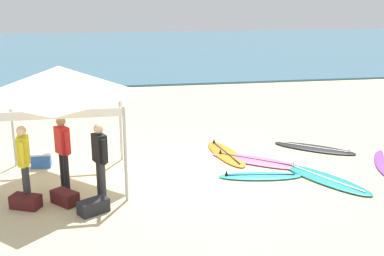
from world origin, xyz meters
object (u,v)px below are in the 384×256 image
Objects in this scene: surfboard_orange at (226,153)px; gear_bag_on_sand at (65,198)px; surfboard_black at (314,148)px; cooler_box at (41,160)px; gear_bag_by_pole at (26,202)px; surfboard_teal at (326,179)px; canopy_tent at (59,82)px; person_yellow at (24,160)px; person_red at (63,148)px; surfboard_cyan at (260,176)px; gear_bag_near_tent at (93,207)px; person_black at (100,157)px; surfboard_pink at (256,160)px.

surfboard_orange is 3.98× the size of gear_bag_on_sand.
cooler_box reaches higher than surfboard_black.
gear_bag_on_sand is (0.78, 0.07, 0.00)m from gear_bag_by_pole.
gear_bag_on_sand is at bearing -177.70° from surfboard_teal.
canopy_tent is 1.66× the size of person_yellow.
surfboard_teal is 1.49× the size of person_red.
cooler_box is at bearing 161.82° from surfboard_cyan.
gear_bag_by_pole is (-4.93, -2.59, 0.10)m from surfboard_orange.
surfboard_black is at bearing 10.30° from canopy_tent.
gear_bag_near_tent is at bearing -70.57° from canopy_tent.
person_yellow is 1.76m from gear_bag_near_tent.
surfboard_cyan is 1.86m from surfboard_orange.
person_red is (-6.06, 0.53, 0.95)m from surfboard_teal.
gear_bag_on_sand is (0.06, -1.30, -2.25)m from canopy_tent.
surfboard_black is at bearing 20.56° from gear_bag_on_sand.
gear_bag_near_tent is 3.31m from cooler_box.
person_black is at bearing -56.76° from canopy_tent.
person_black is (-5.25, -0.21, 0.95)m from surfboard_teal.
gear_bag_by_pole is (-7.56, -2.61, 0.10)m from surfboard_black.
person_black is at bearing -177.74° from surfboard_teal.
surfboard_cyan is 5.37m from gear_bag_by_pole.
surfboard_black is 3.70× the size of gear_bag_by_pole.
gear_bag_by_pole is 2.51m from cooler_box.
surfboard_black is at bearing 17.62° from person_yellow.
gear_bag_on_sand is (-0.60, 0.57, 0.00)m from gear_bag_near_tent.
cooler_box reaches higher than gear_bag_by_pole.
person_red is at bearing 40.53° from person_yellow.
gear_bag_near_tent is at bearing -150.37° from surfboard_pink.
surfboard_cyan is 5.58m from cooler_box.
person_yellow is 1.55m from person_black.
canopy_tent reaches higher than person_red.
surfboard_black is (6.84, 1.24, -2.35)m from canopy_tent.
cooler_box is at bearing 121.48° from canopy_tent.
person_red is 1.40m from gear_bag_by_pole.
surfboard_orange is 4.78× the size of cooler_box.
gear_bag_on_sand is (0.04, -0.77, -0.85)m from person_red.
surfboard_black is 3.70× the size of gear_bag_on_sand.
surfboard_cyan is at bearing -78.02° from surfboard_orange.
person_red reaches higher than surfboard_black.
surfboard_black is at bearing 19.03° from gear_bag_by_pole.
surfboard_orange is at bearing 16.29° from canopy_tent.
canopy_tent is at bearing 92.54° from gear_bag_on_sand.
canopy_tent is 2.73m from gear_bag_by_pole.
person_red is at bearing -157.23° from surfboard_orange.
surfboard_teal is 1.07× the size of surfboard_orange.
surfboard_cyan is at bearing -0.76° from person_red.
surfboard_orange is (-1.88, 2.29, 0.00)m from surfboard_teal.
person_black reaches higher than gear_bag_by_pole.
surfboard_black is at bearing 0.30° from surfboard_orange.
surfboard_cyan is 4.14m from gear_bag_near_tent.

